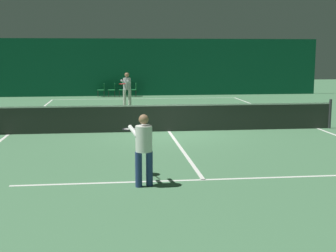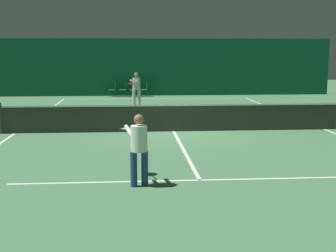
{
  "view_description": "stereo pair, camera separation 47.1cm",
  "coord_description": "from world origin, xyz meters",
  "px_view_note": "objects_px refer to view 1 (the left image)",
  "views": [
    {
      "loc": [
        -1.93,
        -16.16,
        2.76
      ],
      "look_at": [
        -0.53,
        -4.25,
        0.87
      ],
      "focal_mm": 50.0,
      "sensor_mm": 36.0,
      "label": 1
    },
    {
      "loc": [
        -1.46,
        -16.21,
        2.76
      ],
      "look_at": [
        -0.53,
        -4.25,
        0.87
      ],
      "focal_mm": 50.0,
      "sensor_mm": 36.0,
      "label": 2
    }
  ],
  "objects_px": {
    "courtside_chair_3": "(134,89)",
    "player_far": "(127,87)",
    "tennis_net": "(169,117)",
    "courtside_chair_1": "(113,89)",
    "player_near": "(143,144)",
    "courtside_chair_0": "(102,89)",
    "courtside_chair_2": "(123,89)"
  },
  "relations": [
    {
      "from": "tennis_net",
      "to": "courtside_chair_1",
      "type": "xyz_separation_m",
      "value": [
        -1.95,
        13.43,
        -0.03
      ]
    },
    {
      "from": "courtside_chair_0",
      "to": "tennis_net",
      "type": "bearing_deg",
      "value": 11.02
    },
    {
      "from": "player_near",
      "to": "courtside_chair_2",
      "type": "height_order",
      "value": "player_near"
    },
    {
      "from": "player_near",
      "to": "courtside_chair_2",
      "type": "distance_m",
      "value": 20.13
    },
    {
      "from": "tennis_net",
      "to": "courtside_chair_1",
      "type": "relative_size",
      "value": 14.29
    },
    {
      "from": "player_near",
      "to": "courtside_chair_0",
      "type": "height_order",
      "value": "player_near"
    },
    {
      "from": "courtside_chair_3",
      "to": "tennis_net",
      "type": "bearing_deg",
      "value": 2.63
    },
    {
      "from": "courtside_chair_1",
      "to": "courtside_chair_3",
      "type": "relative_size",
      "value": 1.0
    },
    {
      "from": "tennis_net",
      "to": "courtside_chair_2",
      "type": "height_order",
      "value": "tennis_net"
    },
    {
      "from": "player_near",
      "to": "courtside_chair_0",
      "type": "relative_size",
      "value": 1.8
    },
    {
      "from": "courtside_chair_3",
      "to": "player_far",
      "type": "bearing_deg",
      "value": -6.42
    },
    {
      "from": "courtside_chair_0",
      "to": "courtside_chair_3",
      "type": "distance_m",
      "value": 2.0
    },
    {
      "from": "tennis_net",
      "to": "courtside_chair_3",
      "type": "relative_size",
      "value": 14.29
    },
    {
      "from": "player_near",
      "to": "tennis_net",
      "type": "bearing_deg",
      "value": -27.11
    },
    {
      "from": "courtside_chair_3",
      "to": "courtside_chair_0",
      "type": "bearing_deg",
      "value": -90.0
    },
    {
      "from": "player_near",
      "to": "courtside_chair_0",
      "type": "xyz_separation_m",
      "value": [
        -1.28,
        20.13,
        -0.4
      ]
    },
    {
      "from": "courtside_chair_3",
      "to": "player_near",
      "type": "bearing_deg",
      "value": -2.04
    },
    {
      "from": "courtside_chair_1",
      "to": "courtside_chair_2",
      "type": "distance_m",
      "value": 0.67
    },
    {
      "from": "courtside_chair_1",
      "to": "courtside_chair_3",
      "type": "height_order",
      "value": "same"
    },
    {
      "from": "player_near",
      "to": "player_far",
      "type": "relative_size",
      "value": 0.87
    },
    {
      "from": "courtside_chair_0",
      "to": "courtside_chair_2",
      "type": "xyz_separation_m",
      "value": [
        1.33,
        0.0,
        0.0
      ]
    },
    {
      "from": "player_far",
      "to": "courtside_chair_0",
      "type": "bearing_deg",
      "value": -151.07
    },
    {
      "from": "tennis_net",
      "to": "player_far",
      "type": "relative_size",
      "value": 6.93
    },
    {
      "from": "courtside_chair_1",
      "to": "courtside_chair_0",
      "type": "bearing_deg",
      "value": -90.0
    },
    {
      "from": "courtside_chair_2",
      "to": "courtside_chair_0",
      "type": "bearing_deg",
      "value": -90.0
    },
    {
      "from": "player_far",
      "to": "tennis_net",
      "type": "bearing_deg",
      "value": 23.25
    },
    {
      "from": "player_near",
      "to": "courtside_chair_3",
      "type": "xyz_separation_m",
      "value": [
        0.72,
        20.13,
        -0.4
      ]
    },
    {
      "from": "tennis_net",
      "to": "courtside_chair_0",
      "type": "bearing_deg",
      "value": 101.02
    },
    {
      "from": "tennis_net",
      "to": "player_far",
      "type": "distance_m",
      "value": 8.12
    },
    {
      "from": "courtside_chair_2",
      "to": "courtside_chair_1",
      "type": "bearing_deg",
      "value": -90.0
    },
    {
      "from": "courtside_chair_0",
      "to": "courtside_chair_3",
      "type": "relative_size",
      "value": 1.0
    },
    {
      "from": "player_far",
      "to": "player_near",
      "type": "bearing_deg",
      "value": 14.12
    }
  ]
}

